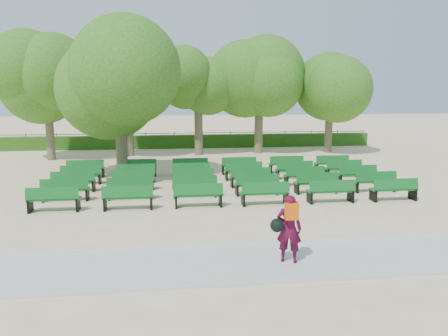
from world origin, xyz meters
The scene contains 9 objects.
ground centered at (0.00, 0.00, 0.00)m, with size 120.00×120.00×0.00m, color beige.
paving centered at (0.00, -7.40, 0.03)m, with size 30.00×2.20×0.06m, color beige.
curb centered at (0.00, -6.25, 0.05)m, with size 30.00×0.12×0.10m, color silver.
hedge centered at (0.00, 14.00, 0.45)m, with size 26.00×0.70×0.90m, color #2A5816.
fence centered at (0.00, 14.40, 0.00)m, with size 26.00×0.10×1.02m, color black, non-canonical shape.
tree_line centered at (0.00, 10.00, 0.00)m, with size 21.80×6.80×7.04m, color #3B741F, non-canonical shape.
bench_array centered at (0.64, 0.73, 0.08)m, with size 1.64×0.52×1.04m.
tree_among centered at (-3.54, 3.41, 4.43)m, with size 4.84×4.84×6.63m.
person centered at (1.12, -7.48, 0.85)m, with size 0.77×0.55×1.53m.
Camera 1 is at (-1.48, -16.49, 3.78)m, focal length 35.00 mm.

